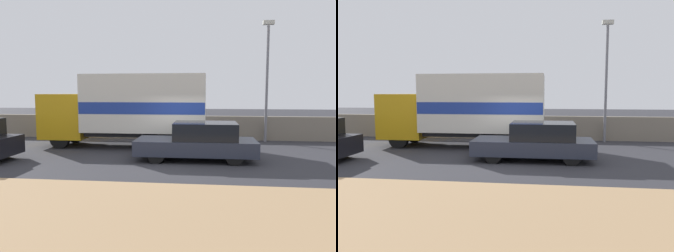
# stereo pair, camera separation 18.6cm
# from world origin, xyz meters

# --- Properties ---
(ground_plane) EXTENTS (80.00, 80.00, 0.00)m
(ground_plane) POSITION_xyz_m (0.00, 0.00, 0.00)
(ground_plane) COLOR #2D2D33
(dirt_shoulder_foreground) EXTENTS (60.00, 4.65, 0.04)m
(dirt_shoulder_foreground) POSITION_xyz_m (0.00, -5.51, 0.02)
(dirt_shoulder_foreground) COLOR tan
(dirt_shoulder_foreground) RESTS_ON ground_plane
(stone_wall_backdrop) EXTENTS (60.00, 0.35, 1.29)m
(stone_wall_backdrop) POSITION_xyz_m (0.00, 5.98, 0.65)
(stone_wall_backdrop) COLOR gray
(stone_wall_backdrop) RESTS_ON ground_plane
(street_lamp) EXTENTS (0.56, 0.28, 6.22)m
(street_lamp) POSITION_xyz_m (4.10, 5.47, 3.65)
(street_lamp) COLOR slate
(street_lamp) RESTS_ON ground_plane
(box_truck) EXTENTS (7.71, 2.54, 3.39)m
(box_truck) POSITION_xyz_m (-2.50, 3.08, 1.87)
(box_truck) COLOR gold
(box_truck) RESTS_ON ground_plane
(car_hatchback) EXTENTS (4.54, 1.88, 1.45)m
(car_hatchback) POSITION_xyz_m (0.74, 0.33, 0.72)
(car_hatchback) COLOR #282D3D
(car_hatchback) RESTS_ON ground_plane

